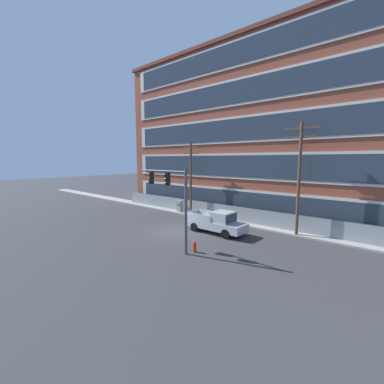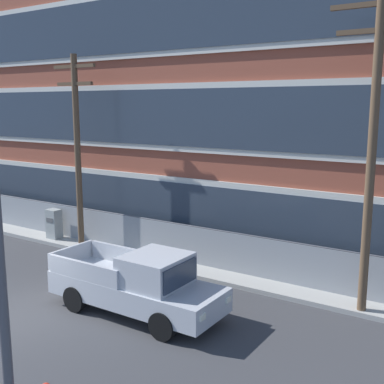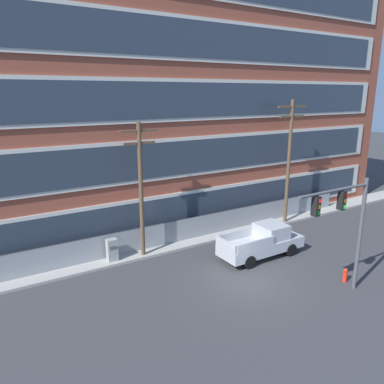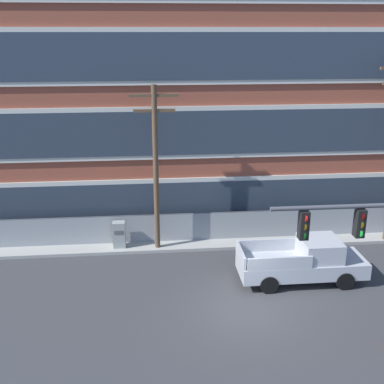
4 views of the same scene
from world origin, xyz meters
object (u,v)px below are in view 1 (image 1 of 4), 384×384
traffic_signal_mast (172,192)px  utility_pole_midblock (299,174)px  electrical_cabinet (180,207)px  fire_hydrant (195,247)px  utility_pole_near_corner (191,176)px  pickup_truck_silver (217,222)px

traffic_signal_mast → utility_pole_midblock: (5.56, 9.20, 1.09)m
electrical_cabinet → fire_hydrant: (9.91, -8.85, -0.38)m
utility_pole_near_corner → utility_pole_midblock: 12.04m
traffic_signal_mast → electrical_cabinet: size_ratio=3.90×
pickup_truck_silver → electrical_cabinet: bearing=154.4°
pickup_truck_silver → fire_hydrant: bearing=-72.0°
pickup_truck_silver → fire_hydrant: 5.12m
electrical_cabinet → utility_pole_near_corner: bearing=-5.3°
fire_hydrant → utility_pole_midblock: bearing=64.5°
utility_pole_near_corner → traffic_signal_mast: bearing=-55.4°
traffic_signal_mast → utility_pole_near_corner: size_ratio=0.71×
utility_pole_near_corner → electrical_cabinet: size_ratio=5.47×
pickup_truck_silver → electrical_cabinet: size_ratio=3.71×
utility_pole_midblock → fire_hydrant: 10.61m
pickup_truck_silver → utility_pole_near_corner: 8.30m
traffic_signal_mast → fire_hydrant: bearing=24.9°
traffic_signal_mast → fire_hydrant: traffic_signal_mast is taller
utility_pole_near_corner → fire_hydrant: utility_pole_near_corner is taller
electrical_cabinet → fire_hydrant: electrical_cabinet is taller
electrical_cabinet → traffic_signal_mast: bearing=-48.6°
utility_pole_midblock → traffic_signal_mast: bearing=-121.1°
electrical_cabinet → fire_hydrant: bearing=-41.8°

